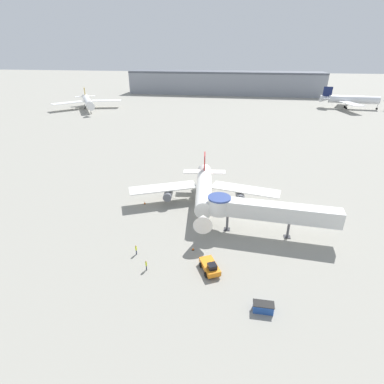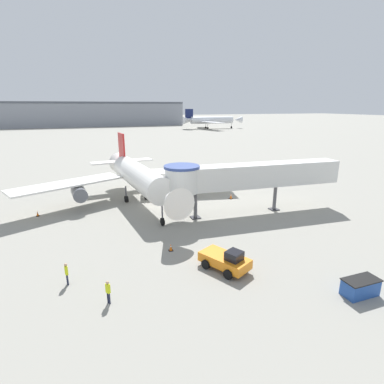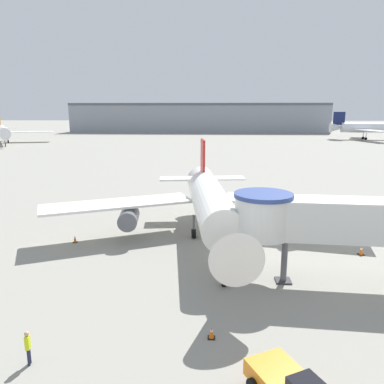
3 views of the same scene
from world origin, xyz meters
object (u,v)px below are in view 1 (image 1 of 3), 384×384
ground_crew_marshaller (146,265)px  ground_crew_wing_walker (136,249)px  traffic_cone_starboard_wing (267,216)px  background_jet_navy_tail (352,100)px  jet_bridge (264,210)px  traffic_cone_port_wing (145,203)px  main_airplane (204,191)px  pushback_tug_orange (210,267)px  traffic_cone_near_nose (193,248)px  service_container_blue (263,307)px  background_jet_gold_tail (88,101)px

ground_crew_marshaller → ground_crew_wing_walker: size_ratio=0.97×
traffic_cone_starboard_wing → background_jet_navy_tail: background_jet_navy_tail is taller
jet_bridge → traffic_cone_port_wing: jet_bridge is taller
main_airplane → pushback_tug_orange: bearing=-86.5°
background_jet_navy_tail → jet_bridge: bearing=162.4°
main_airplane → ground_crew_marshaller: main_airplane is taller
background_jet_navy_tail → traffic_cone_starboard_wing: bearing=162.0°
main_airplane → traffic_cone_near_nose: (0.15, -15.03, -3.47)m
traffic_cone_starboard_wing → ground_crew_marshaller: ground_crew_marshaller is taller
pushback_tug_orange → ground_crew_marshaller: pushback_tug_orange is taller
service_container_blue → traffic_cone_port_wing: service_container_blue is taller
jet_bridge → service_container_blue: jet_bridge is taller
background_jet_navy_tail → background_jet_gold_tail: size_ratio=1.07×
main_airplane → jet_bridge: size_ratio=1.41×
traffic_cone_port_wing → background_jet_gold_tail: background_jet_gold_tail is taller
traffic_cone_port_wing → ground_crew_marshaller: 21.39m
jet_bridge → traffic_cone_port_wing: (-24.03, 7.60, -4.48)m
ground_crew_wing_walker → background_jet_navy_tail: (74.20, 143.46, 3.90)m
pushback_tug_orange → service_container_blue: 9.83m
ground_crew_wing_walker → background_jet_gold_tail: size_ratio=0.05×
main_airplane → traffic_cone_near_nose: 15.42m
background_jet_navy_tail → traffic_cone_near_nose: bearing=159.4°
traffic_cone_port_wing → background_jet_navy_tail: (78.11, 126.52, 4.60)m
jet_bridge → ground_crew_marshaller: (-17.40, -12.72, -3.81)m
jet_bridge → ground_crew_wing_walker: size_ratio=12.72×
pushback_tug_orange → background_jet_gold_tail: size_ratio=0.14×
traffic_cone_starboard_wing → background_jet_navy_tail: bearing=67.7°
main_airplane → ground_crew_wing_walker: size_ratio=17.96×
traffic_cone_near_nose → traffic_cone_port_wing: 19.19m
traffic_cone_near_nose → background_jet_gold_tail: bearing=123.4°
service_container_blue → traffic_cone_port_wing: 34.67m
ground_crew_marshaller → background_jet_gold_tail: 140.21m
background_jet_navy_tail → pushback_tug_orange: bearing=161.3°
service_container_blue → traffic_cone_port_wing: (-23.51, 25.47, -0.31)m
pushback_tug_orange → ground_crew_wing_walker: pushback_tug_orange is taller
jet_bridge → background_jet_navy_tail: bearing=72.0°
main_airplane → ground_crew_marshaller: 22.03m
traffic_cone_near_nose → ground_crew_wing_walker: (-8.84, -2.61, 0.70)m
traffic_cone_near_nose → traffic_cone_starboard_wing: (12.75, 12.64, 0.07)m
ground_crew_marshaller → background_jet_gold_tail: (-70.08, 121.40, 3.46)m
background_jet_navy_tail → background_jet_gold_tail: (-141.56, -25.45, -0.47)m
jet_bridge → pushback_tug_orange: bearing=-120.8°
pushback_tug_orange → background_jet_navy_tail: bearing=40.0°
traffic_cone_starboard_wing → jet_bridge: bearing=-104.1°
traffic_cone_starboard_wing → background_jet_navy_tail: (52.60, 128.22, 4.53)m
service_container_blue → traffic_cone_starboard_wing: (2.00, 23.78, -0.23)m
traffic_cone_near_nose → traffic_cone_port_wing: traffic_cone_near_nose is taller
pushback_tug_orange → traffic_cone_port_wing: size_ratio=6.78×
traffic_cone_port_wing → traffic_cone_starboard_wing: traffic_cone_starboard_wing is taller
pushback_tug_orange → ground_crew_marshaller: size_ratio=2.67×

